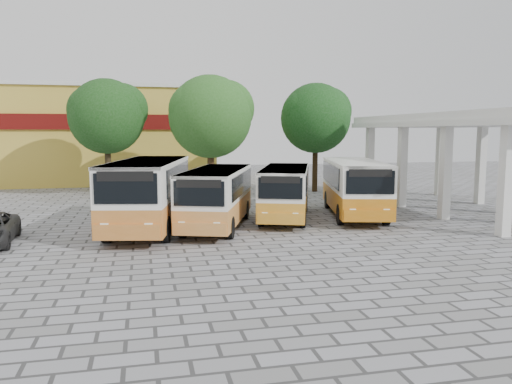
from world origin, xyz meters
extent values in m
plane|color=slate|center=(0.00, 0.00, 0.00)|extent=(90.00, 90.00, 0.00)
cube|color=silver|center=(7.85, -2.50, 2.50)|extent=(0.45, 0.45, 5.00)
cube|color=silver|center=(7.85, 10.50, 2.50)|extent=(0.45, 0.45, 5.00)
cube|color=silver|center=(13.15, 10.50, 2.50)|extent=(0.45, 0.45, 5.00)
cube|color=silver|center=(10.50, 4.00, 5.20)|extent=(6.60, 15.60, 0.40)
cube|color=silver|center=(10.50, 4.00, 4.85)|extent=(6.80, 15.80, 0.30)
cube|color=gold|center=(-11.00, 26.00, 4.00)|extent=(20.00, 10.00, 8.00)
cube|color=#590C0A|center=(-11.00, 20.90, 5.20)|extent=(20.00, 0.20, 1.20)
cube|color=silver|center=(-11.00, 26.00, 8.15)|extent=(20.40, 10.40, 0.30)
cube|color=#C7742C|center=(-6.83, 2.43, 0.98)|extent=(4.27, 9.00, 1.14)
cube|color=white|center=(-6.83, 2.43, 2.34)|extent=(4.27, 9.00, 1.59)
cube|color=white|center=(-6.83, 2.43, 3.07)|extent=(4.32, 9.01, 0.13)
cube|color=black|center=(-8.15, 2.43, 2.36)|extent=(1.47, 7.01, 1.14)
cube|color=black|center=(-5.51, 2.43, 2.36)|extent=(1.47, 7.01, 1.14)
cube|color=black|center=(-6.83, -1.92, 2.36)|extent=(2.29, 0.51, 1.14)
cube|color=black|center=(-6.83, -1.92, 2.81)|extent=(2.03, 0.47, 0.37)
cylinder|color=black|center=(-8.00, -0.39, 0.54)|extent=(0.30, 1.08, 1.08)
cylinder|color=black|center=(-5.66, -0.39, 0.54)|extent=(0.30, 1.08, 1.08)
cylinder|color=black|center=(-8.00, 5.24, 0.54)|extent=(0.30, 1.08, 1.08)
cylinder|color=black|center=(-5.66, 5.24, 0.54)|extent=(0.30, 1.08, 1.08)
cube|color=#CD843C|center=(-3.74, 2.21, 0.85)|extent=(4.56, 7.81, 0.98)
cube|color=white|center=(-3.74, 2.21, 2.03)|extent=(4.56, 7.81, 1.38)
cube|color=white|center=(-3.74, 2.21, 2.66)|extent=(4.60, 7.82, 0.11)
cube|color=black|center=(-4.88, 2.21, 2.04)|extent=(2.06, 5.85, 0.98)
cube|color=black|center=(-2.60, 2.21, 2.04)|extent=(2.06, 5.85, 0.98)
cube|color=black|center=(-3.74, -1.56, 2.04)|extent=(1.92, 0.70, 0.98)
cube|color=black|center=(-3.74, -1.56, 2.43)|extent=(1.70, 0.64, 0.32)
cylinder|color=black|center=(-4.75, -0.23, 0.47)|extent=(0.26, 0.94, 0.94)
cylinder|color=black|center=(-2.73, -0.23, 0.47)|extent=(0.26, 0.94, 0.94)
cylinder|color=black|center=(-4.75, 4.64, 0.47)|extent=(0.26, 0.94, 0.94)
cylinder|color=black|center=(-2.73, 4.64, 0.47)|extent=(0.26, 0.94, 0.94)
cube|color=orange|center=(0.00, 3.75, 0.82)|extent=(4.46, 7.54, 0.95)
cube|color=white|center=(0.00, 3.75, 1.96)|extent=(4.46, 7.54, 1.33)
cube|color=white|center=(0.00, 3.75, 2.57)|extent=(4.50, 7.55, 0.11)
cube|color=black|center=(-1.11, 3.75, 1.97)|extent=(2.04, 5.64, 0.95)
cube|color=black|center=(1.10, 3.75, 1.97)|extent=(2.04, 5.64, 0.95)
cube|color=black|center=(0.00, 0.12, 1.97)|extent=(1.85, 0.70, 0.95)
cube|color=black|center=(0.00, 0.12, 2.35)|extent=(1.64, 0.63, 0.31)
cylinder|color=black|center=(-0.98, 1.41, 0.45)|extent=(0.25, 0.90, 0.90)
cylinder|color=black|center=(0.97, 1.41, 0.45)|extent=(0.25, 0.90, 0.90)
cylinder|color=black|center=(-0.98, 6.10, 0.45)|extent=(0.25, 0.90, 0.90)
cylinder|color=black|center=(0.97, 6.10, 0.45)|extent=(0.25, 0.90, 0.90)
cube|color=#C16E0F|center=(3.79, 3.75, 0.91)|extent=(4.30, 8.37, 1.05)
cube|color=white|center=(3.79, 3.75, 2.17)|extent=(4.30, 8.37, 1.47)
cube|color=white|center=(3.79, 3.75, 2.85)|extent=(4.34, 8.38, 0.12)
cube|color=black|center=(2.56, 3.75, 2.19)|extent=(1.67, 6.43, 1.05)
cube|color=black|center=(5.01, 3.75, 2.19)|extent=(1.67, 6.43, 1.05)
cube|color=black|center=(3.79, -0.28, 2.19)|extent=(2.10, 0.58, 1.05)
cube|color=black|center=(3.79, -0.28, 2.61)|extent=(1.86, 0.52, 0.34)
cylinder|color=black|center=(2.70, 1.14, 0.50)|extent=(0.28, 1.00, 1.00)
cylinder|color=black|center=(4.87, 1.14, 0.50)|extent=(0.28, 1.00, 1.00)
cylinder|color=black|center=(2.70, 6.36, 0.50)|extent=(0.28, 1.00, 1.00)
cylinder|color=black|center=(4.87, 6.36, 0.50)|extent=(0.28, 1.00, 1.00)
cylinder|color=#342817|center=(-9.41, 15.28, 1.93)|extent=(0.42, 0.42, 3.85)
sphere|color=#133F0F|center=(-9.41, 15.28, 5.47)|extent=(5.13, 5.13, 5.13)
sphere|color=#133F0F|center=(-8.39, 15.58, 5.98)|extent=(3.59, 3.59, 3.59)
sphere|color=#133F0F|center=(-10.31, 15.08, 5.85)|extent=(3.33, 3.33, 3.33)
cylinder|color=#4A321D|center=(-2.49, 13.67, 1.96)|extent=(0.47, 0.47, 3.92)
sphere|color=#245A19|center=(-2.49, 13.67, 5.45)|extent=(5.66, 5.66, 5.66)
sphere|color=#245A19|center=(-1.36, 13.97, 6.01)|extent=(3.96, 3.96, 3.96)
sphere|color=#245A19|center=(-3.48, 13.47, 5.87)|extent=(3.68, 3.68, 3.68)
cylinder|color=black|center=(5.38, 14.48, 1.91)|extent=(0.40, 0.40, 3.82)
sphere|color=#0F3C0E|center=(5.38, 14.48, 5.42)|extent=(5.12, 5.12, 5.12)
sphere|color=#0F3C0E|center=(6.40, 14.78, 5.93)|extent=(3.58, 3.58, 3.58)
sphere|color=#0F3C0E|center=(4.48, 14.28, 5.80)|extent=(3.33, 3.33, 3.33)
camera|label=1|loc=(-7.03, -20.55, 4.43)|focal=35.00mm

